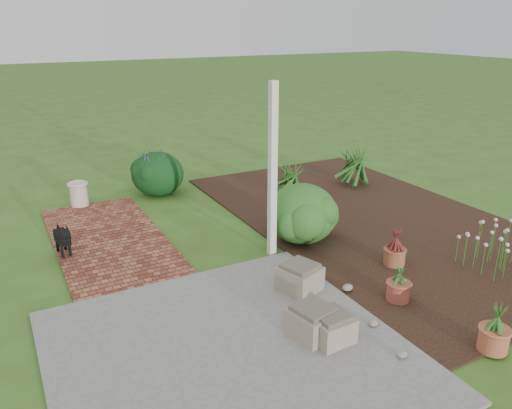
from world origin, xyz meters
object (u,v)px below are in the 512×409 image
stone_trough_near (330,328)px  cream_ceramic_urn (79,194)px  evergreen_shrub (302,212)px  black_dog (63,237)px

stone_trough_near → cream_ceramic_urn: cream_ceramic_urn is taller
cream_ceramic_urn → evergreen_shrub: bearing=-49.1°
cream_ceramic_urn → evergreen_shrub: evergreen_shrub is taller
stone_trough_near → evergreen_shrub: size_ratio=0.38×
stone_trough_near → evergreen_shrub: bearing=63.7°
stone_trough_near → black_dog: bearing=121.9°
black_dog → evergreen_shrub: 3.52m
stone_trough_near → cream_ceramic_urn: size_ratio=0.98×
black_dog → evergreen_shrub: evergreen_shrub is taller
black_dog → cream_ceramic_urn: bearing=68.1°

